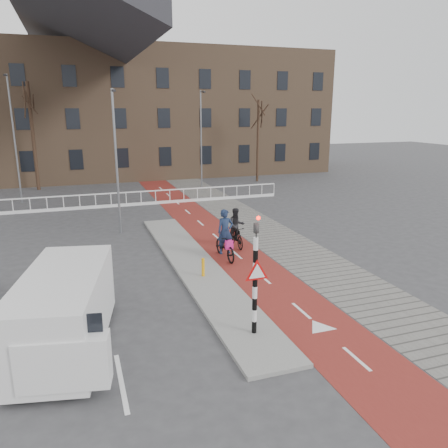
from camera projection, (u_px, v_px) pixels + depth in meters
name	position (u px, v px, depth m)	size (l,w,h in m)	color
ground	(247.00, 305.00, 14.72)	(120.00, 120.00, 0.00)	#38383A
bike_lane	(205.00, 227.00, 24.33)	(2.50, 60.00, 0.01)	maroon
sidewalk	(252.00, 223.00, 25.21)	(3.00, 60.00, 0.01)	slate
curb_island	(196.00, 266.00, 18.14)	(1.80, 16.00, 0.12)	gray
traffic_signal	(256.00, 272.00, 12.17)	(0.80, 0.80, 3.68)	black
bollard	(203.00, 267.00, 16.86)	(0.12, 0.12, 0.72)	#EFA00D
cyclist_near	(225.00, 242.00, 19.10)	(0.81, 2.17, 2.21)	black
cyclist_far	(236.00, 231.00, 20.69)	(0.81, 1.76, 1.89)	black
van	(64.00, 310.00, 11.78)	(2.98, 5.33, 2.16)	silver
railing	(80.00, 205.00, 28.61)	(28.00, 0.10, 0.99)	silver
townhouse_row	(92.00, 93.00, 41.03)	(46.00, 10.00, 15.90)	#7F6047
tree_mid	(33.00, 137.00, 34.60)	(0.28, 0.28, 8.44)	black
tree_right	(258.00, 141.00, 38.98)	(0.21, 0.21, 7.18)	black
streetlight_near	(116.00, 164.00, 22.30)	(0.12, 0.12, 7.38)	slate
streetlight_left	(15.00, 140.00, 29.71)	(0.12, 0.12, 8.63)	slate
streetlight_right	(201.00, 140.00, 35.93)	(0.12, 0.12, 7.83)	slate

